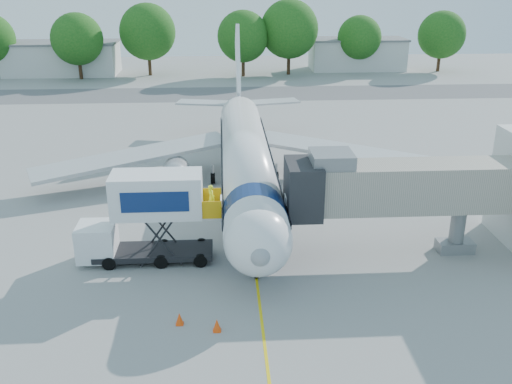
{
  "coord_description": "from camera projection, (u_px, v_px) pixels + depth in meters",
  "views": [
    {
      "loc": [
        -1.76,
        -37.86,
        16.34
      ],
      "look_at": [
        0.3,
        -4.32,
        3.2
      ],
      "focal_mm": 40.0,
      "sensor_mm": 36.0,
      "label": 1
    }
  ],
  "objects": [
    {
      "name": "catering_hiloader",
      "position": [
        147.0,
        218.0,
        33.37
      ],
      "size": [
        8.5,
        2.44,
        5.5
      ],
      "color": "black",
      "rests_on": "ground"
    },
    {
      "name": "outbuilding_right",
      "position": [
        357.0,
        54.0,
        99.16
      ],
      "size": [
        16.4,
        7.4,
        5.3
      ],
      "color": "silver",
      "rests_on": "ground"
    },
    {
      "name": "safety_cone_a",
      "position": [
        217.0,
        325.0,
        27.51
      ],
      "size": [
        0.42,
        0.42,
        0.67
      ],
      "color": "#FF490D",
      "rests_on": "ground"
    },
    {
      "name": "jet_bridge",
      "position": [
        389.0,
        188.0,
        33.61
      ],
      "size": [
        13.9,
        3.2,
        6.6
      ],
      "color": "#A99E91",
      "rests_on": "ground"
    },
    {
      "name": "tree_f",
      "position": [
        359.0,
        38.0,
        95.75
      ],
      "size": [
        7.33,
        7.33,
        9.35
      ],
      "color": "#382314",
      "rests_on": "ground"
    },
    {
      "name": "taxiway_strip",
      "position": [
        234.0,
        94.0,
        80.28
      ],
      "size": [
        120.0,
        10.0,
        0.01
      ],
      "primitive_type": "cube",
      "color": "#59595B",
      "rests_on": "ground"
    },
    {
      "name": "tree_d",
      "position": [
        243.0,
        36.0,
        91.27
      ],
      "size": [
        8.21,
        8.21,
        10.47
      ],
      "color": "#382314",
      "rests_on": "ground"
    },
    {
      "name": "ground_tug",
      "position": [
        287.0,
        325.0,
        26.93
      ],
      "size": [
        3.54,
        2.48,
        1.28
      ],
      "rotation": [
        0.0,
        0.0,
        0.29
      ],
      "color": "white",
      "rests_on": "ground"
    },
    {
      "name": "tree_c",
      "position": [
        148.0,
        32.0,
        91.9
      ],
      "size": [
        9.02,
        9.02,
        11.5
      ],
      "color": "#382314",
      "rests_on": "ground"
    },
    {
      "name": "tree_b",
      "position": [
        77.0,
        39.0,
        88.88
      ],
      "size": [
        8.06,
        8.06,
        10.27
      ],
      "color": "#382314",
      "rests_on": "ground"
    },
    {
      "name": "tree_e",
      "position": [
        289.0,
        29.0,
        92.55
      ],
      "size": [
        9.45,
        9.45,
        12.05
      ],
      "color": "#382314",
      "rests_on": "ground"
    },
    {
      "name": "safety_cone_b",
      "position": [
        180.0,
        319.0,
        28.04
      ],
      "size": [
        0.41,
        0.41,
        0.65
      ],
      "color": "#FF490D",
      "rests_on": "ground"
    },
    {
      "name": "aircraft",
      "position": [
        245.0,
        155.0,
        44.0
      ],
      "size": [
        34.17,
        37.73,
        11.35
      ],
      "color": "white",
      "rests_on": "ground"
    },
    {
      "name": "outbuilding_left",
      "position": [
        62.0,
        58.0,
        94.45
      ],
      "size": [
        18.4,
        8.4,
        5.3
      ],
      "color": "silver",
      "rests_on": "ground"
    },
    {
      "name": "tree_g",
      "position": [
        442.0,
        35.0,
        95.85
      ],
      "size": [
        7.9,
        7.9,
        10.07
      ],
      "color": "#382314",
      "rests_on": "ground"
    },
    {
      "name": "guidance_line",
      "position": [
        248.0,
        211.0,
        41.24
      ],
      "size": [
        0.15,
        70.0,
        0.01
      ],
      "primitive_type": "cube",
      "color": "yellow",
      "rests_on": "ground"
    },
    {
      "name": "ground",
      "position": [
        248.0,
        212.0,
        41.24
      ],
      "size": [
        160.0,
        160.0,
        0.0
      ],
      "primitive_type": "plane",
      "color": "gray",
      "rests_on": "ground"
    }
  ]
}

